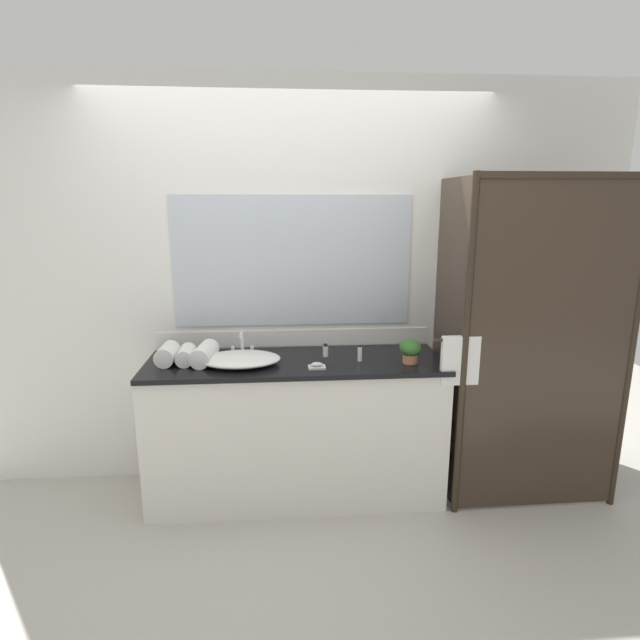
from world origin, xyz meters
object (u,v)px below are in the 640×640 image
sink_basin (240,359)px  faucet (242,347)px  potted_plant (410,350)px  soap_dish (317,366)px  amenity_bottle_body_wash (326,351)px  rolled_towel_near_edge (167,354)px  rolled_towel_far_edge (205,354)px  amenity_bottle_lotion (360,353)px  rolled_towel_middle (186,355)px

sink_basin → faucet: bearing=90.0°
potted_plant → soap_dish: (-0.56, -0.06, -0.07)m
amenity_bottle_body_wash → rolled_towel_near_edge: size_ratio=0.38×
rolled_towel_near_edge → soap_dish: bearing=-10.6°
rolled_towel_near_edge → potted_plant: bearing=-4.3°
sink_basin → rolled_towel_far_edge: bearing=169.3°
faucet → amenity_bottle_body_wash: 0.52m
sink_basin → amenity_bottle_lotion: 0.71m
sink_basin → amenity_bottle_body_wash: bearing=12.7°
rolled_towel_near_edge → faucet: bearing=15.4°
sink_basin → rolled_towel_far_edge: (-0.21, 0.04, 0.03)m
rolled_towel_middle → rolled_towel_far_edge: (0.11, -0.01, 0.01)m
sink_basin → soap_dish: bearing=-13.6°
faucet → soap_dish: (0.45, -0.28, -0.04)m
faucet → rolled_towel_far_edge: 0.25m
potted_plant → rolled_towel_middle: size_ratio=0.72×
faucet → potted_plant: size_ratio=1.17×
amenity_bottle_lotion → rolled_towel_far_edge: rolled_towel_far_edge is taller
potted_plant → rolled_towel_far_edge: size_ratio=0.56×
amenity_bottle_lotion → rolled_towel_middle: rolled_towel_middle is taller
soap_dish → rolled_towel_near_edge: 0.90m
rolled_towel_far_edge → amenity_bottle_body_wash: bearing=6.0°
amenity_bottle_lotion → rolled_towel_far_edge: 0.93m
soap_dish → amenity_bottle_body_wash: size_ratio=1.24×
sink_basin → rolled_towel_middle: 0.33m
potted_plant → amenity_bottle_lotion: potted_plant is taller
sink_basin → rolled_towel_near_edge: (-0.43, 0.06, 0.02)m
soap_dish → rolled_towel_near_edge: rolled_towel_near_edge is taller
faucet → soap_dish: size_ratio=1.70×
faucet → amenity_bottle_body_wash: bearing=-6.5°
sink_basin → amenity_bottle_body_wash: 0.53m
faucet → amenity_bottle_lotion: size_ratio=1.71×
rolled_towel_far_edge → rolled_towel_near_edge: bearing=175.9°
faucet → potted_plant: faucet is taller
sink_basin → rolled_towel_near_edge: bearing=172.6°
rolled_towel_near_edge → amenity_bottle_body_wash: bearing=3.6°
sink_basin → soap_dish: size_ratio=4.73×
amenity_bottle_body_wash → amenity_bottle_lotion: bearing=-29.1°
soap_dish → faucet: bearing=147.5°
rolled_towel_far_edge → faucet: bearing=32.4°
faucet → amenity_bottle_body_wash: (0.52, -0.06, -0.02)m
rolled_towel_near_edge → rolled_towel_middle: bearing=-3.6°
rolled_towel_far_edge → potted_plant: bearing=-4.3°
amenity_bottle_body_wash → amenity_bottle_lotion: amenity_bottle_lotion is taller
amenity_bottle_lotion → sink_basin: bearing=-179.5°
sink_basin → amenity_bottle_lotion: amenity_bottle_lotion is taller
faucet → potted_plant: bearing=-12.7°
soap_dish → rolled_towel_middle: size_ratio=0.49×
soap_dish → potted_plant: bearing=5.7°
soap_dish → amenity_bottle_lotion: 0.29m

